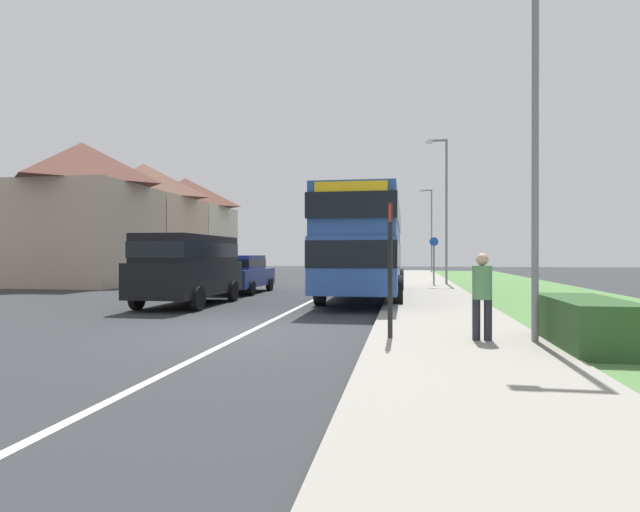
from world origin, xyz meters
The scene contains 15 objects.
ground_plane centered at (0.00, 0.00, 0.00)m, with size 120.00×120.00×0.00m, color #2D3033.
lane_marking_centre centered at (0.00, 8.00, 0.00)m, with size 0.14×60.00×0.01m, color silver.
pavement_near_side centered at (4.20, 6.00, 0.06)m, with size 3.20×68.00×0.12m, color gray.
grass_verge_seaward centered at (8.50, 6.00, 0.04)m, with size 6.00×68.00×0.08m, color #517F42.
roadside_hedge centered at (6.30, -1.11, 0.45)m, with size 1.10×2.74×0.90m, color #2D5128.
double_decker_bus centered at (1.80, 8.97, 2.14)m, with size 2.80×11.06×3.70m.
parked_van_black centered at (-3.63, 5.26, 1.34)m, with size 2.11×4.97×2.26m.
parked_car_blue centered at (-3.66, 10.66, 0.89)m, with size 1.95×4.53×1.61m.
pedestrian_at_stop centered at (4.62, -0.94, 0.98)m, with size 0.34×0.34×1.67m.
bus_stop_sign centered at (3.00, -0.92, 1.54)m, with size 0.09×0.52×2.60m.
cycle_route_sign centered at (4.71, 16.23, 1.43)m, with size 0.44×0.08×2.52m.
street_lamp_near centered at (5.41, -0.88, 3.85)m, with size 1.14×0.20×6.63m.
street_lamp_mid centered at (5.29, 16.98, 4.37)m, with size 1.14×0.20×7.63m.
street_lamp_far centered at (5.47, 35.94, 4.23)m, with size 1.14×0.20×7.37m.
house_terrace_far_side centered at (-13.75, 21.01, 3.81)m, with size 6.45×19.42×7.63m.
Camera 1 is at (3.27, -10.41, 1.65)m, focal length 28.84 mm.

